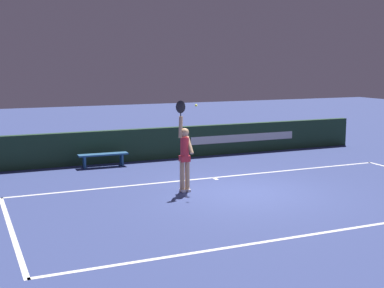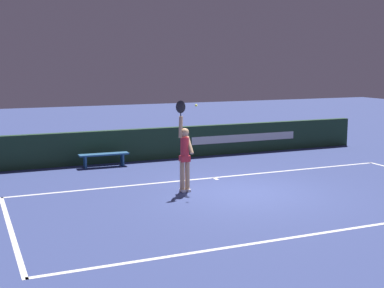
% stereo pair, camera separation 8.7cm
% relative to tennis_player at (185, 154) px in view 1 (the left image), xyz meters
% --- Properties ---
extents(ground_plane, '(60.00, 60.00, 0.00)m').
position_rel_tennis_player_xyz_m(ground_plane, '(1.47, -0.74, -1.04)').
color(ground_plane, navy).
extents(court_lines, '(12.40, 5.80, 0.00)m').
position_rel_tennis_player_xyz_m(court_lines, '(1.47, -1.58, -1.04)').
color(court_lines, white).
rests_on(court_lines, ground).
extents(back_wall, '(15.99, 0.27, 1.14)m').
position_rel_tennis_player_xyz_m(back_wall, '(1.48, 4.92, -0.47)').
color(back_wall, '#1E3B25').
rests_on(back_wall, ground).
extents(tennis_player, '(0.44, 0.40, 2.50)m').
position_rel_tennis_player_xyz_m(tennis_player, '(0.00, 0.00, 0.00)').
color(tennis_player, tan).
rests_on(tennis_player, ground).
extents(tennis_ball, '(0.07, 0.07, 0.07)m').
position_rel_tennis_player_xyz_m(tennis_ball, '(0.25, -0.21, 1.33)').
color(tennis_ball, '#D2DD38').
extents(courtside_bench_near, '(1.68, 0.41, 0.45)m').
position_rel_tennis_player_xyz_m(courtside_bench_near, '(-1.18, 4.26, -0.69)').
color(courtside_bench_near, '#275987').
rests_on(courtside_bench_near, ground).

